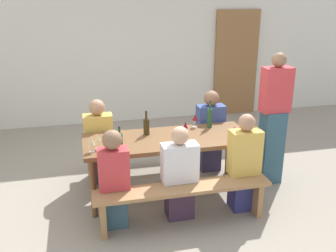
{
  "coord_description": "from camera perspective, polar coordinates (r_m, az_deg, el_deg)",
  "views": [
    {
      "loc": [
        -1.01,
        -4.22,
        2.42
      ],
      "look_at": [
        0.0,
        0.0,
        0.9
      ],
      "focal_mm": 41.01,
      "sensor_mm": 36.0,
      "label": 1
    }
  ],
  "objects": [
    {
      "name": "seated_guest_far_0",
      "position": [
        5.13,
        -10.2,
        -2.52
      ],
      "size": [
        0.37,
        0.24,
        1.13
      ],
      "rotation": [
        0.0,
        0.0,
        -1.57
      ],
      "color": "#4E3E3A",
      "rests_on": "ground"
    },
    {
      "name": "wine_glass_3",
      "position": [
        4.35,
        -10.46,
        -1.76
      ],
      "size": [
        0.07,
        0.07,
        0.18
      ],
      "color": "silver",
      "rests_on": "tasting_table"
    },
    {
      "name": "seated_guest_near_2",
      "position": [
        4.48,
        11.2,
        -5.69
      ],
      "size": [
        0.35,
        0.24,
        1.16
      ],
      "rotation": [
        0.0,
        0.0,
        1.57
      ],
      "color": "navy",
      "rests_on": "ground"
    },
    {
      "name": "wine_glass_2",
      "position": [
        4.73,
        2.6,
        0.08
      ],
      "size": [
        0.06,
        0.06,
        0.16
      ],
      "color": "silver",
      "rests_on": "tasting_table"
    },
    {
      "name": "bench_far",
      "position": [
        5.43,
        -1.72,
        -3.07
      ],
      "size": [
        1.94,
        0.3,
        0.45
      ],
      "color": "#9E7247",
      "rests_on": "ground"
    },
    {
      "name": "wine_bottle_2",
      "position": [
        4.23,
        -7.18,
        -2.45
      ],
      "size": [
        0.07,
        0.07,
        0.3
      ],
      "color": "#194723",
      "rests_on": "tasting_table"
    },
    {
      "name": "ground_plane",
      "position": [
        4.97,
        0.0,
        -9.84
      ],
      "size": [
        24.0,
        24.0,
        0.0
      ],
      "primitive_type": "plane",
      "color": "gray"
    },
    {
      "name": "bench_near",
      "position": [
        4.21,
        2.25,
        -10.12
      ],
      "size": [
        1.94,
        0.3,
        0.45
      ],
      "color": "#9E7247",
      "rests_on": "ground"
    },
    {
      "name": "seated_guest_near_1",
      "position": [
        4.26,
        1.72,
        -7.38
      ],
      "size": [
        0.4,
        0.24,
        1.08
      ],
      "rotation": [
        0.0,
        0.0,
        1.57
      ],
      "color": "#3E283D",
      "rests_on": "ground"
    },
    {
      "name": "wine_glass_0",
      "position": [
        4.98,
        4.08,
        1.24
      ],
      "size": [
        0.08,
        0.08,
        0.17
      ],
      "color": "silver",
      "rests_on": "tasting_table"
    },
    {
      "name": "wine_bottle_1",
      "position": [
        4.99,
        6.22,
        1.26
      ],
      "size": [
        0.07,
        0.07,
        0.36
      ],
      "color": "#234C2D",
      "rests_on": "tasting_table"
    },
    {
      "name": "wine_glass_1",
      "position": [
        4.64,
        9.79,
        -0.67
      ],
      "size": [
        0.07,
        0.07,
        0.16
      ],
      "color": "silver",
      "rests_on": "tasting_table"
    },
    {
      "name": "seated_guest_far_1",
      "position": [
        5.41,
        6.27,
        -0.99
      ],
      "size": [
        0.38,
        0.24,
        1.16
      ],
      "rotation": [
        0.0,
        0.0,
        -1.57
      ],
      "color": "#383053",
      "rests_on": "ground"
    },
    {
      "name": "seated_guest_near_0",
      "position": [
        4.14,
        -8.0,
        -8.01
      ],
      "size": [
        0.32,
        0.24,
        1.1
      ],
      "rotation": [
        0.0,
        0.0,
        1.57
      ],
      "color": "#345565",
      "rests_on": "ground"
    },
    {
      "name": "tasting_table",
      "position": [
        4.68,
        0.0,
        -2.65
      ],
      "size": [
        2.04,
        0.79,
        0.75
      ],
      "color": "brown",
      "rests_on": "ground"
    },
    {
      "name": "standing_host",
      "position": [
        5.12,
        15.36,
        0.59
      ],
      "size": [
        0.37,
        0.24,
        1.73
      ],
      "rotation": [
        0.0,
        0.0,
        3.14
      ],
      "color": "#2F5467",
      "rests_on": "ground"
    },
    {
      "name": "wooden_door",
      "position": [
        7.97,
        10.07,
        9.15
      ],
      "size": [
        0.9,
        0.06,
        2.1
      ],
      "primitive_type": "cube",
      "color": "olive",
      "rests_on": "ground"
    },
    {
      "name": "wine_bottle_0",
      "position": [
        4.72,
        -3.23,
        -0.02
      ],
      "size": [
        0.08,
        0.08,
        0.3
      ],
      "color": "#332814",
      "rests_on": "tasting_table"
    },
    {
      "name": "wine_glass_4",
      "position": [
        4.28,
        -11.34,
        -2.2
      ],
      "size": [
        0.08,
        0.08,
        0.19
      ],
      "color": "silver",
      "rests_on": "tasting_table"
    },
    {
      "name": "back_wall",
      "position": [
        7.45,
        -5.76,
        12.92
      ],
      "size": [
        14.0,
        0.2,
        3.2
      ],
      "primitive_type": "cube",
      "color": "silver",
      "rests_on": "ground"
    }
  ]
}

